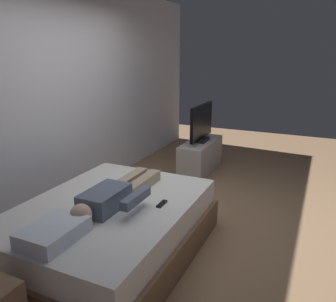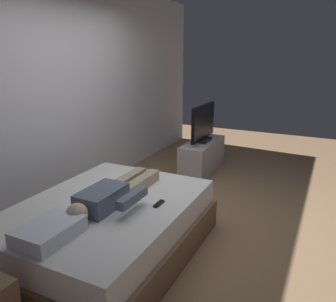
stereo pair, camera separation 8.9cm
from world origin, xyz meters
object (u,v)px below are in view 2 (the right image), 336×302
Objects in this scene: pillow at (49,231)px; tv at (203,124)px; person at (112,194)px; remote at (159,204)px; bed at (107,229)px; tv_stand at (202,156)px.

pillow is 3.34m from tv.
person is at bearing -178.14° from tv.
pillow is 3.20× the size of remote.
pillow is (-0.69, 0.00, 0.34)m from bed.
remote is at bearing -27.92° from pillow.
remote reaches higher than tv_stand.
remote is 0.14× the size of tv_stand.
bed is 1.84× the size of tv_stand.
person is 2.64m from tv_stand.
tv_stand is at bearing 0.58° from bed.
remote is at bearing -68.75° from bed.
tv is (2.64, 0.03, 0.52)m from bed.
pillow is at bearing -179.54° from tv.
remote is (0.18, -0.46, 0.29)m from bed.
person is (0.72, -0.06, 0.02)m from pillow.
bed is 2.30× the size of tv.
pillow is at bearing -179.54° from tv_stand.
person reaches higher than remote.
person is 1.43× the size of tv.
remote is at bearing -168.74° from tv_stand.
person is at bearing -178.14° from tv_stand.
person is 2.62m from tv.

